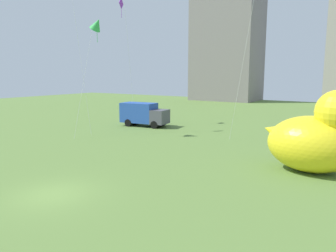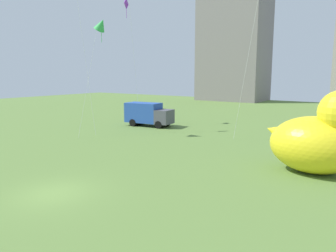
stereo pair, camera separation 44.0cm
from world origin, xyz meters
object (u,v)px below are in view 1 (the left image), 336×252
at_px(giant_inflatable_duck, 316,138).
at_px(box_truck, 144,115).
at_px(kite_purple, 122,10).
at_px(kite_green, 97,25).

bearing_deg(giant_inflatable_duck, box_truck, 156.70).
bearing_deg(kite_purple, kite_green, -65.37).
xyz_separation_m(giant_inflatable_duck, kite_green, (-20.45, 1.13, 8.80)).
height_order(giant_inflatable_duck, kite_green, kite_green).
relative_size(giant_inflatable_duck, kite_green, 0.55).
distance_m(giant_inflatable_duck, box_truck, 22.78).
relative_size(giant_inflatable_duck, box_truck, 1.07).
height_order(kite_purple, kite_green, kite_purple).
height_order(box_truck, kite_green, kite_green).
xyz_separation_m(box_truck, kite_purple, (-3.23, 0.17, 12.63)).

